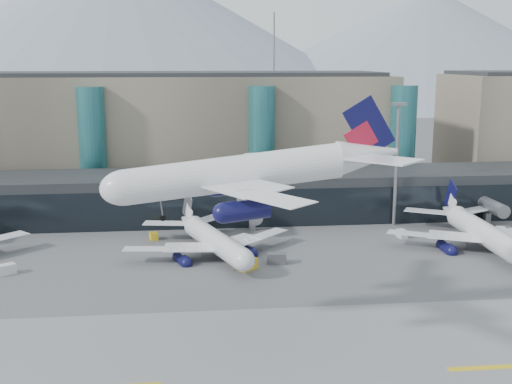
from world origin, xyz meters
TOP-DOWN VIEW (x-y plane):
  - ground at (0.00, 0.00)m, footprint 900.00×900.00m
  - runway_strip at (0.00, -15.00)m, footprint 400.00×40.00m
  - runway_markings at (-0.00, -15.00)m, footprint 128.00×1.00m
  - concourse at (-0.02, 57.73)m, footprint 170.00×27.00m
  - terminal_main at (-25.00, 90.00)m, footprint 130.00×30.00m
  - teal_towers at (-14.99, 74.01)m, footprint 116.40×19.40m
  - mountain_ridge at (15.97, 380.00)m, footprint 910.00×400.00m
  - lightmast_mid at (30.00, 48.00)m, footprint 3.00×1.20m
  - hero_jet at (-3.54, -3.29)m, footprint 36.74×37.87m
  - jet_parked_mid at (-9.25, 32.27)m, footprint 31.32×33.23m
  - jet_parked_right at (40.57, 32.45)m, footprint 35.65×34.47m
  - veh_a at (-42.47, 24.01)m, footprint 3.36×3.00m
  - veh_b at (-19.65, 42.26)m, footprint 1.90×2.56m
  - veh_c at (1.99, 24.92)m, footprint 3.50×2.15m
  - veh_d at (48.18, 37.03)m, footprint 2.46×3.46m
  - veh_g at (28.61, 38.53)m, footprint 1.82×2.73m
  - veh_h at (-3.16, 22.32)m, footprint 3.53×3.46m

SIDE VIEW (x-z plane):
  - ground at x=0.00m, z-range 0.00..0.00m
  - runway_strip at x=0.00m, z-range 0.00..0.04m
  - runway_markings at x=0.00m, z-range 0.04..0.06m
  - veh_b at x=-19.65m, z-range 0.00..1.33m
  - veh_g at x=28.61m, z-range 0.00..1.49m
  - veh_a at x=-42.47m, z-range 0.00..1.65m
  - veh_d at x=48.18m, z-range 0.00..1.79m
  - veh_h at x=-3.16m, z-range 0.00..1.79m
  - veh_c at x=1.99m, z-range 0.00..1.84m
  - jet_parked_mid at x=-9.25m, z-range -1.30..9.38m
  - jet_parked_right at x=40.57m, z-range -1.40..10.08m
  - concourse at x=-0.02m, z-range -0.03..9.97m
  - teal_towers at x=-14.99m, z-range -8.99..37.01m
  - lightmast_mid at x=30.00m, z-range 1.62..27.22m
  - terminal_main at x=-25.00m, z-range -0.06..30.94m
  - hero_jet at x=-3.54m, z-range 16.13..28.32m
  - mountain_ridge at x=15.97m, z-range -9.26..100.74m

